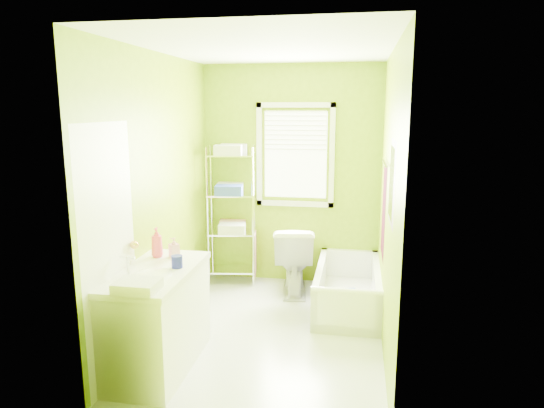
% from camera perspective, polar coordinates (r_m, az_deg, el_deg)
% --- Properties ---
extents(ground, '(2.90, 2.90, 0.00)m').
position_cam_1_polar(ground, '(4.79, -0.31, -14.75)').
color(ground, silver).
rests_on(ground, ground).
extents(room_envelope, '(2.14, 2.94, 2.62)m').
position_cam_1_polar(room_envelope, '(4.34, -0.33, 3.94)').
color(room_envelope, '#779907').
rests_on(room_envelope, ground).
extents(window, '(0.92, 0.05, 1.22)m').
position_cam_1_polar(window, '(5.72, 2.76, 6.39)').
color(window, white).
rests_on(window, ground).
extents(door, '(0.09, 0.80, 2.00)m').
position_cam_1_polar(door, '(3.87, -18.51, -5.87)').
color(door, white).
rests_on(door, ground).
extents(right_wall_decor, '(0.04, 1.48, 1.17)m').
position_cam_1_polar(right_wall_decor, '(4.29, 13.35, 0.48)').
color(right_wall_decor, '#3C0612').
rests_on(right_wall_decor, ground).
extents(bathtub, '(0.66, 1.42, 0.46)m').
position_cam_1_polar(bathtub, '(5.31, 8.87, -10.46)').
color(bathtub, white).
rests_on(bathtub, ground).
extents(toilet, '(0.54, 0.83, 0.79)m').
position_cam_1_polar(toilet, '(5.60, 2.58, -6.43)').
color(toilet, white).
rests_on(toilet, ground).
extents(vanity, '(0.57, 1.12, 1.09)m').
position_cam_1_polar(vanity, '(4.13, -13.34, -12.68)').
color(vanity, white).
rests_on(vanity, ground).
extents(wire_shelf_unit, '(0.61, 0.49, 1.68)m').
position_cam_1_polar(wire_shelf_unit, '(5.79, -4.64, 0.56)').
color(wire_shelf_unit, silver).
rests_on(wire_shelf_unit, ground).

